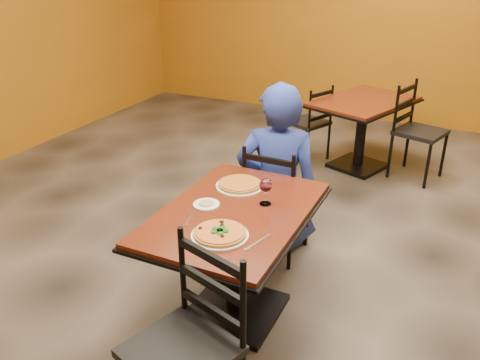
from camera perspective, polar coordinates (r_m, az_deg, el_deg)
The scene contains 18 objects.
floor at distance 3.71m, azimuth 2.89°, elevation -10.40°, with size 7.00×8.00×0.01m, color black.
wall_back at distance 6.94m, azimuth 16.76°, elevation 18.54°, with size 7.00×0.01×3.00m, color #AA6512.
table_main at distance 3.02m, azimuth -0.57°, elevation -6.71°, with size 0.83×1.23×0.75m.
table_second at distance 5.37m, azimuth 13.86°, elevation 6.88°, with size 1.09×1.31×0.75m.
chair_main_near at distance 2.39m, azimuth -6.81°, elevation -19.04°, with size 0.44×0.44×0.97m, color black, non-canonical shape.
chair_main_far at distance 3.72m, azimuth 4.25°, elevation -2.20°, with size 0.41×0.41×0.90m, color black, non-canonical shape.
chair_second_left at distance 5.54m, azimuth 7.77°, elevation 6.53°, with size 0.38×0.38×0.84m, color black, non-canonical shape.
chair_second_right at distance 5.31m, azimuth 19.98°, elevation 5.13°, with size 0.44×0.44×0.96m, color black, non-canonical shape.
diner at distance 3.77m, azimuth 4.36°, elevation 1.55°, with size 0.64×0.42×1.30m, color navy.
plate_main at distance 2.67m, azimuth -2.33°, elevation -6.35°, with size 0.31×0.31×0.01m, color white.
pizza_main at distance 2.66m, azimuth -2.33°, elevation -6.06°, with size 0.28×0.28×0.02m, color #9C120B.
plate_far at distance 3.21m, azimuth -0.03°, elevation -0.69°, with size 0.31×0.31×0.01m, color white.
pizza_far at distance 3.20m, azimuth -0.03°, elevation -0.43°, with size 0.28×0.28×0.02m, color orange.
side_plate at distance 2.98m, azimuth -3.88°, elevation -2.81°, with size 0.16×0.16×0.01m, color white.
dip at distance 2.98m, azimuth -3.89°, elevation -2.66°, with size 0.09×0.09×0.01m, color tan.
wine_glass at distance 2.96m, azimuth 2.94°, elevation -1.22°, with size 0.08×0.08×0.18m, color white, non-canonical shape.
fork at distance 2.85m, azimuth -5.84°, elevation -4.33°, with size 0.01×0.19×0.00m, color silver.
knife at distance 2.62m, azimuth 2.05°, elevation -7.13°, with size 0.01×0.21×0.00m, color silver.
Camera 1 is at (1.13, -2.82, 2.13)m, focal length 37.19 mm.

